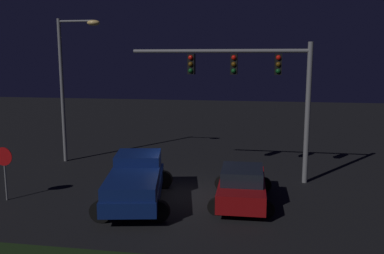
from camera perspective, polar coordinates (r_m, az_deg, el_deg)
name	(u,v)px	position (r m, az deg, el deg)	size (l,w,h in m)	color
ground_plane	(180,195)	(18.00, -1.63, -9.27)	(80.00, 80.00, 0.00)	black
pickup_truck	(136,178)	(16.99, -7.71, -6.97)	(3.56, 5.68, 1.80)	navy
car_sedan	(242,185)	(16.91, 6.90, -7.94)	(2.54, 4.44, 1.51)	maroon
traffic_signal_gantry	(255,77)	(19.43, 8.60, 6.76)	(8.32, 0.56, 6.50)	slate
street_lamp_left	(70,73)	(23.83, -16.49, 7.13)	(2.43, 0.44, 7.88)	slate
stop_sign	(4,163)	(18.51, -24.43, -4.57)	(0.76, 0.08, 2.23)	slate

